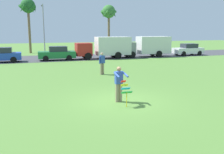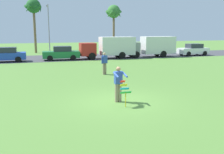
{
  "view_description": "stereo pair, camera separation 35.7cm",
  "coord_description": "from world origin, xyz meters",
  "px_view_note": "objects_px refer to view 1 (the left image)",
  "views": [
    {
      "loc": [
        -4.31,
        -11.19,
        3.45
      ],
      "look_at": [
        -0.07,
        0.98,
        1.05
      ],
      "focal_mm": 40.58,
      "sensor_mm": 36.0,
      "label": 1
    },
    {
      "loc": [
        -3.97,
        -11.3,
        3.45
      ],
      "look_at": [
        -0.07,
        0.98,
        1.05
      ],
      "focal_mm": 40.58,
      "sensor_mm": 36.0,
      "label": 2
    }
  ],
  "objects_px": {
    "parked_truck_red_cab": "(106,47)",
    "person_walker_near": "(102,63)",
    "kite_held": "(126,89)",
    "palm_tree_centre_far": "(109,13)",
    "parked_truck_grey_van": "(148,46)",
    "person_kite_flyer": "(119,83)",
    "streetlight_pole": "(44,26)",
    "parked_car_white": "(188,50)",
    "palm_tree_right_near": "(28,8)",
    "parked_car_green": "(57,54)",
    "parked_car_blue": "(1,55)"
  },
  "relations": [
    {
      "from": "palm_tree_right_near",
      "to": "streetlight_pole",
      "type": "distance_m",
      "value": 4.34
    },
    {
      "from": "palm_tree_centre_far",
      "to": "streetlight_pole",
      "type": "distance_m",
      "value": 10.9
    },
    {
      "from": "kite_held",
      "to": "parked_car_white",
      "type": "relative_size",
      "value": 0.27
    },
    {
      "from": "parked_truck_grey_van",
      "to": "parked_car_white",
      "type": "relative_size",
      "value": 1.59
    },
    {
      "from": "parked_car_green",
      "to": "parked_truck_grey_van",
      "type": "xyz_separation_m",
      "value": [
        11.64,
        0.0,
        0.64
      ]
    },
    {
      "from": "parked_car_white",
      "to": "person_walker_near",
      "type": "distance_m",
      "value": 19.23
    },
    {
      "from": "person_kite_flyer",
      "to": "palm_tree_centre_far",
      "type": "height_order",
      "value": "palm_tree_centre_far"
    },
    {
      "from": "person_walker_near",
      "to": "person_kite_flyer",
      "type": "bearing_deg",
      "value": -100.99
    },
    {
      "from": "streetlight_pole",
      "to": "person_walker_near",
      "type": "height_order",
      "value": "streetlight_pole"
    },
    {
      "from": "parked_truck_grey_van",
      "to": "parked_car_white",
      "type": "distance_m",
      "value": 6.33
    },
    {
      "from": "parked_car_white",
      "to": "person_walker_near",
      "type": "bearing_deg",
      "value": -145.4
    },
    {
      "from": "parked_car_white",
      "to": "palm_tree_right_near",
      "type": "distance_m",
      "value": 23.88
    },
    {
      "from": "parked_truck_grey_van",
      "to": "kite_held",
      "type": "bearing_deg",
      "value": -119.62
    },
    {
      "from": "parked_car_green",
      "to": "parked_truck_grey_van",
      "type": "distance_m",
      "value": 11.66
    },
    {
      "from": "palm_tree_right_near",
      "to": "palm_tree_centre_far",
      "type": "relative_size",
      "value": 1.08
    },
    {
      "from": "kite_held",
      "to": "parked_car_white",
      "type": "height_order",
      "value": "parked_car_white"
    },
    {
      "from": "parked_truck_grey_van",
      "to": "palm_tree_centre_far",
      "type": "height_order",
      "value": "palm_tree_centre_far"
    },
    {
      "from": "parked_car_green",
      "to": "parked_car_white",
      "type": "bearing_deg",
      "value": 0.01
    },
    {
      "from": "parked_truck_grey_van",
      "to": "streetlight_pole",
      "type": "relative_size",
      "value": 0.96
    },
    {
      "from": "person_walker_near",
      "to": "parked_truck_red_cab",
      "type": "bearing_deg",
      "value": 70.35
    },
    {
      "from": "person_kite_flyer",
      "to": "parked_car_green",
      "type": "xyz_separation_m",
      "value": [
        -0.63,
        18.56,
        -0.18
      ]
    },
    {
      "from": "person_walker_near",
      "to": "streetlight_pole",
      "type": "bearing_deg",
      "value": 98.84
    },
    {
      "from": "person_kite_flyer",
      "to": "kite_held",
      "type": "height_order",
      "value": "person_kite_flyer"
    },
    {
      "from": "kite_held",
      "to": "person_walker_near",
      "type": "height_order",
      "value": "person_walker_near"
    },
    {
      "from": "parked_car_blue",
      "to": "parked_car_white",
      "type": "distance_m",
      "value": 23.92
    },
    {
      "from": "streetlight_pole",
      "to": "parked_car_white",
      "type": "bearing_deg",
      "value": -22.3
    },
    {
      "from": "parked_car_blue",
      "to": "streetlight_pole",
      "type": "height_order",
      "value": "streetlight_pole"
    },
    {
      "from": "parked_car_blue",
      "to": "palm_tree_right_near",
      "type": "xyz_separation_m",
      "value": [
        3.33,
        10.58,
        5.85
      ]
    },
    {
      "from": "parked_car_white",
      "to": "streetlight_pole",
      "type": "distance_m",
      "value": 20.49
    },
    {
      "from": "parked_truck_red_cab",
      "to": "palm_tree_right_near",
      "type": "relative_size",
      "value": 0.84
    },
    {
      "from": "streetlight_pole",
      "to": "person_kite_flyer",
      "type": "bearing_deg",
      "value": -86.92
    },
    {
      "from": "person_kite_flyer",
      "to": "parked_car_green",
      "type": "height_order",
      "value": "person_kite_flyer"
    },
    {
      "from": "parked_car_green",
      "to": "parked_truck_red_cab",
      "type": "height_order",
      "value": "parked_truck_red_cab"
    },
    {
      "from": "streetlight_pole",
      "to": "person_walker_near",
      "type": "relative_size",
      "value": 4.05
    },
    {
      "from": "parked_truck_grey_van",
      "to": "parked_car_white",
      "type": "bearing_deg",
      "value": 0.0
    },
    {
      "from": "parked_car_green",
      "to": "palm_tree_centre_far",
      "type": "xyz_separation_m",
      "value": [
        9.66,
        9.98,
        5.31
      ]
    },
    {
      "from": "parked_truck_red_cab",
      "to": "palm_tree_centre_far",
      "type": "xyz_separation_m",
      "value": [
        3.65,
        9.98,
        4.68
      ]
    },
    {
      "from": "person_kite_flyer",
      "to": "parked_car_green",
      "type": "distance_m",
      "value": 18.57
    },
    {
      "from": "parked_truck_grey_van",
      "to": "streetlight_pole",
      "type": "xyz_separation_m",
      "value": [
        -12.42,
        7.68,
        2.59
      ]
    },
    {
      "from": "person_kite_flyer",
      "to": "palm_tree_right_near",
      "type": "height_order",
      "value": "palm_tree_right_near"
    },
    {
      "from": "kite_held",
      "to": "parked_truck_grey_van",
      "type": "bearing_deg",
      "value": 60.38
    },
    {
      "from": "kite_held",
      "to": "streetlight_pole",
      "type": "distance_m",
      "value": 27.21
    },
    {
      "from": "parked_truck_red_cab",
      "to": "person_walker_near",
      "type": "relative_size",
      "value": 3.89
    },
    {
      "from": "parked_truck_grey_van",
      "to": "person_walker_near",
      "type": "relative_size",
      "value": 3.9
    },
    {
      "from": "parked_car_blue",
      "to": "parked_car_green",
      "type": "height_order",
      "value": "same"
    },
    {
      "from": "parked_car_blue",
      "to": "palm_tree_right_near",
      "type": "height_order",
      "value": "palm_tree_right_near"
    },
    {
      "from": "parked_truck_red_cab",
      "to": "person_walker_near",
      "type": "xyz_separation_m",
      "value": [
        -3.9,
        -10.92,
        -0.48
      ]
    },
    {
      "from": "kite_held",
      "to": "palm_tree_centre_far",
      "type": "distance_m",
      "value": 31.08
    },
    {
      "from": "kite_held",
      "to": "parked_car_green",
      "type": "height_order",
      "value": "parked_car_green"
    },
    {
      "from": "parked_truck_grey_van",
      "to": "palm_tree_right_near",
      "type": "distance_m",
      "value": 18.53
    }
  ]
}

